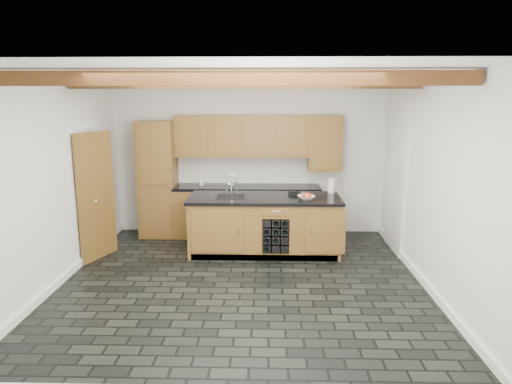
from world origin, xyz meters
TOP-DOWN VIEW (x-y plane):
  - ground at (0.00, 0.00)m, footprint 5.00×5.00m
  - room_shell at (-0.09, 0.53)m, footprint 5.01×5.00m
  - back_cabinetry at (-0.38, 2.24)m, footprint 3.65×0.62m
  - island at (0.31, 1.28)m, footprint 2.48×0.96m
  - faucet at (-0.25, 1.33)m, footprint 0.45×0.40m
  - kitchen_scale at (0.79, 1.46)m, footprint 0.20×0.13m
  - fruit_bowl at (0.96, 1.11)m, footprint 0.31×0.31m
  - fruit_cluster at (0.96, 1.11)m, footprint 0.16×0.17m
  - paper_towel at (1.42, 1.63)m, footprint 0.11×0.11m
  - mug at (-0.86, 2.19)m, footprint 0.13×0.13m

SIDE VIEW (x-z plane):
  - ground at x=0.00m, z-range 0.00..0.00m
  - island at x=0.31m, z-range 0.00..0.93m
  - kitchen_scale at x=0.79m, z-range 0.93..0.99m
  - fruit_bowl at x=0.96m, z-range 0.93..1.00m
  - faucet at x=-0.25m, z-range 0.79..1.14m
  - mug at x=-0.86m, z-range 0.93..1.03m
  - back_cabinetry at x=-0.38m, z-range -0.12..2.08m
  - fruit_cluster at x=0.96m, z-range 0.96..1.03m
  - paper_towel at x=1.42m, z-range 0.93..1.18m
  - room_shell at x=-0.09m, z-range -0.97..4.03m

